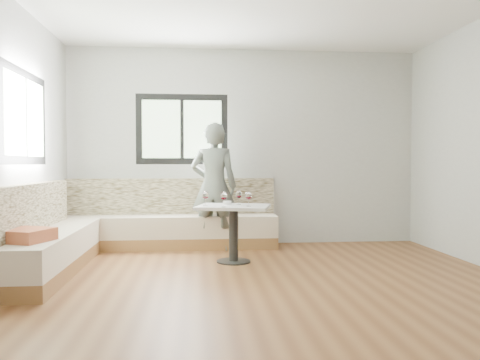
# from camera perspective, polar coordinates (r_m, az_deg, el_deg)

# --- Properties ---
(room) EXTENTS (5.01, 5.01, 2.81)m
(room) POSITION_cam_1_polar(r_m,az_deg,el_deg) (4.36, 2.76, 5.32)
(room) COLOR brown
(room) RESTS_ON ground
(banquette) EXTENTS (2.90, 2.80, 0.95)m
(banquette) POSITION_cam_1_polar(r_m,az_deg,el_deg) (5.98, -13.96, -6.01)
(banquette) COLOR brown
(banquette) RESTS_ON ground
(table) EXTENTS (0.95, 0.82, 0.67)m
(table) POSITION_cam_1_polar(r_m,az_deg,el_deg) (5.51, -0.79, -4.85)
(table) COLOR black
(table) RESTS_ON ground
(person) EXTENTS (0.68, 0.50, 1.71)m
(person) POSITION_cam_1_polar(r_m,az_deg,el_deg) (6.30, -3.21, -0.78)
(person) COLOR #596059
(person) RESTS_ON ground
(olive_ramekin) EXTENTS (0.10, 0.10, 0.04)m
(olive_ramekin) POSITION_cam_1_polar(r_m,az_deg,el_deg) (5.62, -1.56, -2.78)
(olive_ramekin) COLOR white
(olive_ramekin) RESTS_ON table
(wine_glass_a) EXTENTS (0.08, 0.08, 0.17)m
(wine_glass_a) POSITION_cam_1_polar(r_m,az_deg,el_deg) (5.40, -4.25, -1.92)
(wine_glass_a) COLOR white
(wine_glass_a) RESTS_ON table
(wine_glass_b) EXTENTS (0.08, 0.08, 0.17)m
(wine_glass_b) POSITION_cam_1_polar(r_m,az_deg,el_deg) (5.27, -1.97, -2.02)
(wine_glass_b) COLOR white
(wine_glass_b) RESTS_ON table
(wine_glass_c) EXTENTS (0.08, 0.08, 0.17)m
(wine_glass_c) POSITION_cam_1_polar(r_m,az_deg,el_deg) (5.34, 1.04, -1.97)
(wine_glass_c) COLOR white
(wine_glass_c) RESTS_ON table
(wine_glass_d) EXTENTS (0.08, 0.08, 0.17)m
(wine_glass_d) POSITION_cam_1_polar(r_m,az_deg,el_deg) (5.56, -0.16, -1.81)
(wine_glass_d) COLOR white
(wine_glass_d) RESTS_ON table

